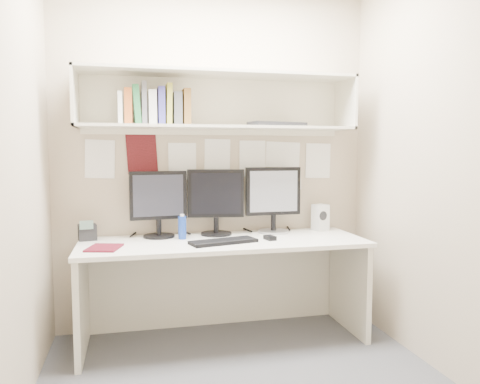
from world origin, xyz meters
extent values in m
cube|color=#47484C|center=(0.00, 0.00, 0.00)|extent=(2.40, 2.00, 0.01)
cube|color=tan|center=(0.00, 1.00, 1.30)|extent=(2.40, 0.02, 2.60)
cube|color=tan|center=(0.00, -1.00, 1.30)|extent=(2.40, 0.02, 2.60)
cube|color=tan|center=(-1.20, 0.00, 1.30)|extent=(0.02, 2.00, 2.60)
cube|color=tan|center=(1.20, 0.00, 1.30)|extent=(0.02, 2.00, 2.60)
cube|color=white|center=(0.00, 0.64, 0.71)|extent=(2.00, 0.70, 0.03)
cube|color=beige|center=(0.00, 0.97, 0.35)|extent=(1.96, 0.02, 0.70)
cube|color=beige|center=(0.00, 0.81, 1.53)|extent=(2.00, 0.38, 0.02)
cube|color=beige|center=(0.00, 0.81, 1.91)|extent=(2.00, 0.38, 0.02)
cube|color=beige|center=(0.00, 0.99, 1.72)|extent=(2.00, 0.02, 0.40)
cube|color=beige|center=(-0.99, 0.81, 1.72)|extent=(0.02, 0.38, 0.40)
cube|color=beige|center=(0.99, 0.81, 1.72)|extent=(0.02, 0.38, 0.40)
cylinder|color=black|center=(-0.44, 0.86, 0.74)|extent=(0.23, 0.23, 0.02)
cylinder|color=black|center=(-0.44, 0.86, 0.80)|extent=(0.04, 0.04, 0.11)
cube|color=black|center=(-0.44, 0.87, 1.04)|extent=(0.42, 0.08, 0.35)
cube|color=black|center=(-0.44, 0.85, 1.04)|extent=(0.36, 0.04, 0.30)
cylinder|color=black|center=(-0.02, 0.86, 0.74)|extent=(0.23, 0.23, 0.02)
cylinder|color=black|center=(-0.02, 0.86, 0.80)|extent=(0.04, 0.04, 0.12)
cube|color=black|center=(-0.02, 0.87, 1.04)|extent=(0.42, 0.10, 0.36)
cube|color=black|center=(-0.02, 0.85, 1.04)|extent=(0.36, 0.07, 0.31)
cylinder|color=#A5A5AA|center=(0.43, 0.86, 0.74)|extent=(0.24, 0.24, 0.02)
cylinder|color=black|center=(0.43, 0.86, 0.81)|extent=(0.04, 0.04, 0.12)
cube|color=black|center=(0.43, 0.87, 1.05)|extent=(0.43, 0.04, 0.37)
cube|color=#AFAEB3|center=(0.43, 0.85, 1.05)|extent=(0.38, 0.01, 0.31)
cube|color=black|center=(-0.02, 0.53, 0.74)|extent=(0.49, 0.27, 0.02)
cube|color=black|center=(0.32, 0.58, 0.74)|extent=(0.08, 0.11, 0.03)
cube|color=silver|center=(0.82, 0.87, 0.83)|extent=(0.13, 0.13, 0.21)
cylinder|color=black|center=(0.82, 0.81, 0.85)|extent=(0.07, 0.03, 0.07)
cylinder|color=navy|center=(-0.28, 0.75, 0.81)|extent=(0.06, 0.06, 0.16)
cylinder|color=white|center=(-0.28, 0.75, 0.90)|extent=(0.03, 0.03, 0.02)
cube|color=#520E1A|center=(-0.81, 0.53, 0.74)|extent=(0.25, 0.28, 0.01)
cube|color=black|center=(-0.94, 0.86, 0.79)|extent=(0.14, 0.12, 0.11)
cube|color=#4C6659|center=(-0.94, 0.81, 0.85)|extent=(0.09, 0.03, 0.06)
cube|color=silver|center=(-0.69, 0.80, 1.65)|extent=(0.03, 0.18, 0.22)
cube|color=#A44E1E|center=(-0.64, 0.80, 1.66)|extent=(0.05, 0.18, 0.25)
cube|color=#226837|center=(-0.58, 0.80, 1.67)|extent=(0.04, 0.18, 0.27)
cube|color=#535358|center=(-0.53, 0.80, 1.69)|extent=(0.03, 0.18, 0.29)
cube|color=silver|center=(-0.48, 0.80, 1.66)|extent=(0.05, 0.18, 0.24)
cube|color=navy|center=(-0.41, 0.80, 1.67)|extent=(0.05, 0.18, 0.26)
cube|color=#9B9833|center=(-0.36, 0.80, 1.68)|extent=(0.04, 0.18, 0.29)
cube|color=#424345|center=(-0.30, 0.80, 1.65)|extent=(0.06, 0.18, 0.23)
cube|color=brown|center=(-0.24, 0.80, 1.67)|extent=(0.05, 0.18, 0.25)
cube|color=black|center=(0.43, 0.77, 1.56)|extent=(0.46, 0.27, 0.03)
camera|label=1|loc=(-0.63, -2.56, 1.36)|focal=35.00mm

